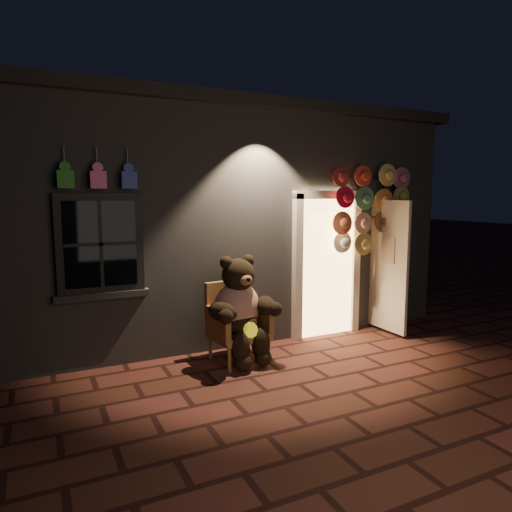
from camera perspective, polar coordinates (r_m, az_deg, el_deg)
ground at (r=5.38m, az=5.40°, el=-15.67°), size 60.00×60.00×0.00m
shop_building at (r=8.61m, az=-8.39°, el=4.92°), size 7.30×5.95×3.51m
wicker_armchair at (r=5.97m, az=-2.54°, el=-8.16°), size 0.75×0.69×1.01m
teddy_bear at (r=5.81m, az=-1.97°, el=-6.71°), size 0.99×0.80×1.36m
hat_rack at (r=7.18m, az=14.28°, el=6.06°), size 1.57×0.22×2.56m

